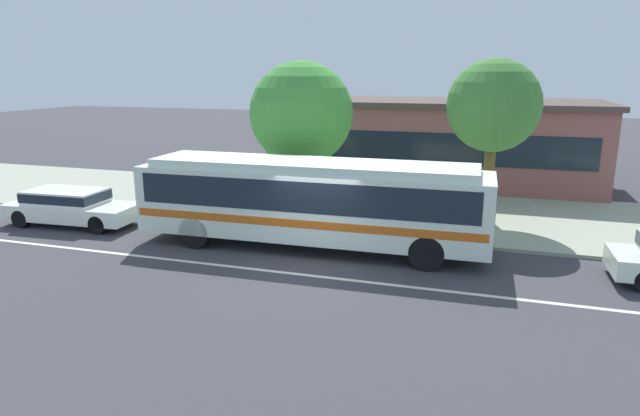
{
  "coord_description": "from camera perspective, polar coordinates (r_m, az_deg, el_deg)",
  "views": [
    {
      "loc": [
        4.73,
        -14.24,
        5.44
      ],
      "look_at": [
        -0.28,
        1.62,
        1.3
      ],
      "focal_mm": 30.93,
      "sensor_mm": 36.0,
      "label": 1
    }
  ],
  "objects": [
    {
      "name": "street_tree_mid_block",
      "position": [
        20.43,
        17.52,
        9.98
      ],
      "size": [
        3.25,
        3.25,
        5.78
      ],
      "color": "brown",
      "rests_on": "sidewalk_slab"
    },
    {
      "name": "lane_stripe_center",
      "position": [
        15.25,
        -1.75,
        -6.91
      ],
      "size": [
        56.0,
        0.16,
        0.01
      ],
      "primitive_type": "cube",
      "color": "silver",
      "rests_on": "ground_plane"
    },
    {
      "name": "ground_plane",
      "position": [
        15.96,
        -0.8,
        -5.95
      ],
      "size": [
        120.0,
        120.0,
        0.0
      ],
      "primitive_type": "plane",
      "color": "#3A3940"
    },
    {
      "name": "station_building",
      "position": [
        28.32,
        11.62,
        6.81
      ],
      "size": [
        15.84,
        6.84,
        4.07
      ],
      "color": "#90524F",
      "rests_on": "ground_plane"
    },
    {
      "name": "pedestrian_walking_along_curb",
      "position": [
        19.28,
        0.3,
        1.02
      ],
      "size": [
        0.38,
        0.38,
        1.71
      ],
      "color": "#322A3F",
      "rests_on": "sidewalk_slab"
    },
    {
      "name": "sedan_behind_bus",
      "position": [
        21.9,
        -24.43,
        0.27
      ],
      "size": [
        4.87,
        2.06,
        1.29
      ],
      "color": "white",
      "rests_on": "ground_plane"
    },
    {
      "name": "street_tree_near_stop",
      "position": [
        21.25,
        -1.94,
        9.7
      ],
      "size": [
        3.94,
        3.94,
        5.72
      ],
      "color": "brown",
      "rests_on": "sidewalk_slab"
    },
    {
      "name": "transit_bus",
      "position": [
        17.13,
        -0.9,
        1.05
      ],
      "size": [
        10.99,
        2.69,
        2.76
      ],
      "color": "silver",
      "rests_on": "ground_plane"
    },
    {
      "name": "sidewalk_slab",
      "position": [
        22.37,
        4.79,
        0.01
      ],
      "size": [
        60.0,
        8.0,
        0.12
      ],
      "primitive_type": "cube",
      "color": "#989F8B",
      "rests_on": "ground_plane"
    },
    {
      "name": "pedestrian_waiting_near_sign",
      "position": [
        21.61,
        -7.47,
        2.23
      ],
      "size": [
        0.43,
        0.43,
        1.66
      ],
      "color": "#686857",
      "rests_on": "sidewalk_slab"
    }
  ]
}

